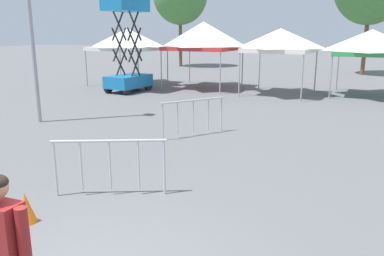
{
  "coord_description": "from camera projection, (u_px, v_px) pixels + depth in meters",
  "views": [
    {
      "loc": [
        2.81,
        -2.97,
        2.97
      ],
      "look_at": [
        -0.03,
        3.17,
        1.3
      ],
      "focal_mm": 36.47,
      "sensor_mm": 36.0,
      "label": 1
    }
  ],
  "objects": [
    {
      "name": "person_foreground",
      "position": [
        3.0,
        252.0,
        3.52
      ],
      "size": [
        0.65,
        0.27,
        1.78
      ],
      "color": "#33384C",
      "rests_on": "ground"
    },
    {
      "name": "crowd_barrier_mid_lot",
      "position": [
        110.0,
        156.0,
        7.13
      ],
      "size": [
        1.89,
        1.01,
        1.08
      ],
      "color": "#B7BABF",
      "rests_on": "ground"
    },
    {
      "name": "canopy_tent_behind_center",
      "position": [
        203.0,
        36.0,
        20.69
      ],
      "size": [
        3.56,
        3.56,
        3.51
      ],
      "color": "#9E9EA3",
      "rests_on": "ground"
    },
    {
      "name": "traffic_cone_lot_center",
      "position": [
        26.0,
        208.0,
        6.19
      ],
      "size": [
        0.32,
        0.32,
        0.51
      ],
      "primitive_type": "cone",
      "color": "orange",
      "rests_on": "ground"
    },
    {
      "name": "canopy_tent_behind_right",
      "position": [
        371.0,
        43.0,
        17.95
      ],
      "size": [
        3.18,
        3.18,
        3.09
      ],
      "color": "#9E9EA3",
      "rests_on": "ground"
    },
    {
      "name": "canopy_tent_behind_left",
      "position": [
        280.0,
        40.0,
        18.47
      ],
      "size": [
        3.24,
        3.24,
        3.14
      ],
      "color": "#9E9EA3",
      "rests_on": "ground"
    },
    {
      "name": "canopy_tent_left_of_center",
      "position": [
        127.0,
        39.0,
        22.13
      ],
      "size": [
        3.6,
        3.6,
        3.16
      ],
      "color": "#9E9EA3",
      "rests_on": "ground"
    },
    {
      "name": "scissor_lift",
      "position": [
        128.0,
        65.0,
        19.62
      ],
      "size": [
        1.62,
        2.43,
        4.61
      ],
      "color": "black",
      "rests_on": "ground"
    },
    {
      "name": "crowd_barrier_by_lift",
      "position": [
        193.0,
        110.0,
        11.32
      ],
      "size": [
        1.23,
        1.76,
        1.08
      ],
      "color": "#B7BABF",
      "rests_on": "ground"
    }
  ]
}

